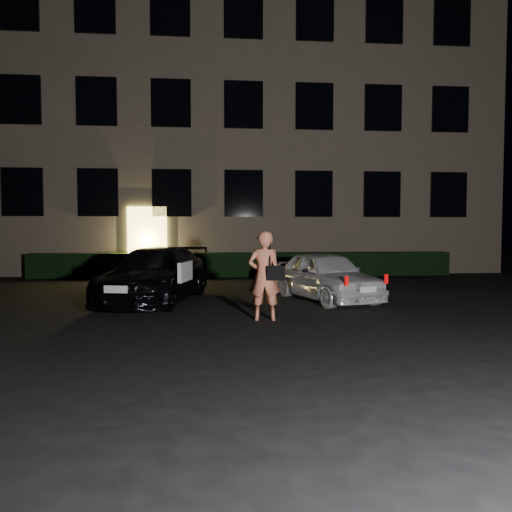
{
  "coord_description": "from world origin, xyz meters",
  "views": [
    {
      "loc": [
        -1.21,
        -7.34,
        1.67
      ],
      "look_at": [
        -0.36,
        2.0,
        1.17
      ],
      "focal_mm": 35.0,
      "sensor_mm": 36.0,
      "label": 1
    }
  ],
  "objects": [
    {
      "name": "sedan",
      "position": [
        -2.5,
        4.38,
        0.63
      ],
      "size": [
        2.67,
        4.6,
        1.25
      ],
      "rotation": [
        0.0,
        0.0,
        -0.22
      ],
      "color": "black",
      "rests_on": "ground"
    },
    {
      "name": "hedge",
      "position": [
        0.0,
        10.5,
        0.42
      ],
      "size": [
        15.0,
        0.7,
        0.85
      ],
      "primitive_type": "cube",
      "color": "black",
      "rests_on": "ground"
    },
    {
      "name": "ground",
      "position": [
        0.0,
        0.0,
        0.0
      ],
      "size": [
        80.0,
        80.0,
        0.0
      ],
      "primitive_type": "plane",
      "color": "black",
      "rests_on": "ground"
    },
    {
      "name": "hatch",
      "position": [
        1.49,
        4.18,
        0.59
      ],
      "size": [
        2.35,
        3.69,
        1.17
      ],
      "rotation": [
        0.0,
        0.0,
        0.31
      ],
      "color": "white",
      "rests_on": "ground"
    },
    {
      "name": "building",
      "position": [
        -0.0,
        14.99,
        6.0
      ],
      "size": [
        20.0,
        8.11,
        12.0
      ],
      "color": "#6A5E4B",
      "rests_on": "ground"
    },
    {
      "name": "man",
      "position": [
        -0.23,
        1.74,
        0.83
      ],
      "size": [
        0.68,
        0.42,
        1.65
      ],
      "rotation": [
        0.0,
        0.0,
        3.09
      ],
      "color": "#DF7956",
      "rests_on": "ground"
    }
  ]
}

